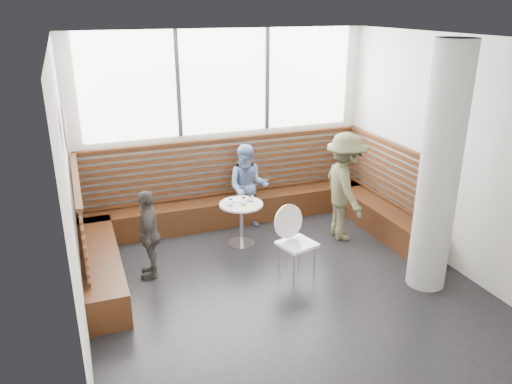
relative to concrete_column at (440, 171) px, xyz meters
name	(u,v)px	position (x,y,z in m)	size (l,w,h in m)	color
room	(284,173)	(-1.85, 0.60, 0.00)	(5.00, 5.00, 3.20)	silver
booth	(239,210)	(-1.85, 2.37, -1.19)	(5.00, 2.50, 1.44)	#3B1E0E
concrete_column	(440,171)	(0.00, 0.00, 0.00)	(0.50, 0.50, 3.20)	gray
wall_art	(64,127)	(-4.31, 1.00, 0.70)	(0.50, 0.50, 0.03)	white
cafe_table	(241,215)	(-1.95, 1.98, -1.10)	(0.67, 0.67, 0.69)	silver
cafe_chair	(295,235)	(-1.56, 0.87, -1.01)	(0.48, 0.47, 1.00)	white
adult_man	(345,187)	(-0.34, 1.65, -0.74)	(1.12, 0.64, 1.73)	brown
child_back	(248,187)	(-1.62, 2.59, -0.89)	(0.69, 0.54, 1.42)	#6A80B7
child_left	(149,234)	(-3.43, 1.53, -0.97)	(0.74, 0.31, 1.26)	#474441
plate_near	(231,201)	(-2.07, 2.12, -0.90)	(0.20, 0.20, 0.01)	white
plate_far	(242,200)	(-1.90, 2.09, -0.90)	(0.21, 0.21, 0.01)	white
glass_left	(231,203)	(-2.13, 1.95, -0.86)	(0.06, 0.06, 0.10)	white
glass_mid	(244,201)	(-1.93, 1.91, -0.85)	(0.07, 0.07, 0.11)	white
glass_right	(251,198)	(-1.78, 2.02, -0.85)	(0.07, 0.07, 0.12)	white
menu_card	(246,208)	(-1.94, 1.76, -0.91)	(0.22, 0.15, 0.00)	#A5C64C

